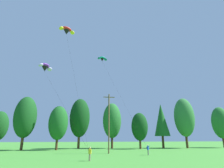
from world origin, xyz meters
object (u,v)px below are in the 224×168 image
(kite_flyer_near, at_px, (90,153))
(kite_flyer_mid, at_px, (148,149))
(utility_pole, at_px, (109,121))
(parafoil_kite_mid_teal, at_px, (102,59))
(parafoil_kite_high_purple, at_px, (45,67))
(parafoil_kite_far_red_yellow, at_px, (67,31))

(kite_flyer_near, distance_m, kite_flyer_mid, 11.82)
(kite_flyer_mid, bearing_deg, utility_pole, 148.84)
(kite_flyer_near, xyz_separation_m, parafoil_kite_mid_teal, (3.13, 19.53, 21.80))
(kite_flyer_mid, distance_m, parafoil_kite_high_purple, 24.34)
(utility_pole, height_order, parafoil_kite_far_red_yellow, parafoil_kite_far_red_yellow)
(kite_flyer_near, relative_size, kite_flyer_mid, 1.00)
(utility_pole, xyz_separation_m, parafoil_kite_far_red_yellow, (-8.64, -3.59, 16.55))
(utility_pole, distance_m, parafoil_kite_mid_teal, 19.41)
(utility_pole, relative_size, kite_flyer_mid, 6.54)
(parafoil_kite_mid_teal, bearing_deg, kite_flyer_mid, -62.64)
(parafoil_kite_high_purple, height_order, parafoil_kite_mid_teal, parafoil_kite_mid_teal)
(utility_pole, distance_m, parafoil_kite_far_red_yellow, 19.01)
(parafoil_kite_high_purple, bearing_deg, utility_pole, 0.62)
(kite_flyer_mid, height_order, parafoil_kite_high_purple, parafoil_kite_high_purple)
(kite_flyer_mid, height_order, parafoil_kite_mid_teal, parafoil_kite_mid_teal)
(kite_flyer_mid, bearing_deg, parafoil_kite_mid_teal, 117.36)
(parafoil_kite_far_red_yellow, bearing_deg, utility_pole, 22.55)
(kite_flyer_near, relative_size, parafoil_kite_far_red_yellow, 0.08)
(parafoil_kite_high_purple, xyz_separation_m, parafoil_kite_far_red_yellow, (4.00, -3.45, 6.32))
(utility_pole, height_order, kite_flyer_mid, utility_pole)
(parafoil_kite_mid_teal, bearing_deg, parafoil_kite_far_red_yellow, -121.82)
(kite_flyer_mid, distance_m, parafoil_kite_far_red_yellow, 25.98)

